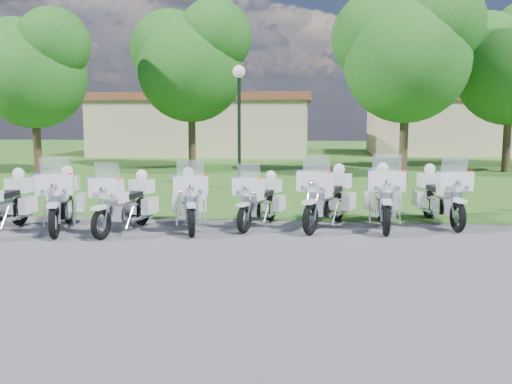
# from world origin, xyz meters

# --- Properties ---
(ground) EXTENTS (100.00, 100.00, 0.00)m
(ground) POSITION_xyz_m (0.00, 0.00, 0.00)
(ground) COLOR slate
(ground) RESTS_ON ground
(grass_lawn) EXTENTS (100.00, 48.00, 0.01)m
(grass_lawn) POSITION_xyz_m (0.00, 27.00, 0.00)
(grass_lawn) COLOR #266520
(grass_lawn) RESTS_ON ground
(motorcycle_0) EXTENTS (0.86, 2.49, 1.67)m
(motorcycle_0) POSITION_xyz_m (-5.43, 1.03, 0.70)
(motorcycle_0) COLOR black
(motorcycle_0) RESTS_ON ground
(motorcycle_1) EXTENTS (1.25, 2.50, 1.71)m
(motorcycle_1) POSITION_xyz_m (-4.18, 1.41, 0.72)
(motorcycle_1) COLOR black
(motorcycle_1) RESTS_ON ground
(motorcycle_2) EXTENTS (1.10, 2.37, 1.61)m
(motorcycle_2) POSITION_xyz_m (-2.69, 1.40, 0.67)
(motorcycle_2) COLOR black
(motorcycle_2) RESTS_ON ground
(motorcycle_3) EXTENTS (1.18, 2.40, 1.64)m
(motorcycle_3) POSITION_xyz_m (-1.33, 1.84, 0.69)
(motorcycle_3) COLOR black
(motorcycle_3) RESTS_ON ground
(motorcycle_4) EXTENTS (1.15, 2.20, 1.52)m
(motorcycle_4) POSITION_xyz_m (0.25, 2.33, 0.64)
(motorcycle_4) COLOR black
(motorcycle_4) RESTS_ON ground
(motorcycle_5) EXTENTS (1.43, 2.46, 1.74)m
(motorcycle_5) POSITION_xyz_m (1.83, 2.35, 0.73)
(motorcycle_5) COLOR black
(motorcycle_5) RESTS_ON ground
(motorcycle_6) EXTENTS (0.94, 2.62, 1.76)m
(motorcycle_6) POSITION_xyz_m (3.13, 2.51, 0.74)
(motorcycle_6) COLOR black
(motorcycle_6) RESTS_ON ground
(motorcycle_7) EXTENTS (1.07, 2.51, 1.69)m
(motorcycle_7) POSITION_xyz_m (4.53, 3.01, 0.71)
(motorcycle_7) COLOR black
(motorcycle_7) RESTS_ON ground
(lamp_post) EXTENTS (0.44, 0.44, 4.33)m
(lamp_post) POSITION_xyz_m (-1.11, 9.00, 3.26)
(lamp_post) COLOR black
(lamp_post) RESTS_ON ground
(tree_0) EXTENTS (5.48, 4.68, 7.31)m
(tree_0) POSITION_xyz_m (-11.01, 13.85, 4.83)
(tree_0) COLOR #38281C
(tree_0) RESTS_ON ground
(tree_1) EXTENTS (6.13, 5.23, 8.17)m
(tree_1) POSITION_xyz_m (-4.60, 17.15, 5.41)
(tree_1) COLOR #38281C
(tree_1) RESTS_ON ground
(tree_2) EXTENTS (6.13, 5.23, 8.17)m
(tree_2) POSITION_xyz_m (5.23, 13.88, 5.41)
(tree_2) COLOR #38281C
(tree_2) RESTS_ON ground
(tree_3) EXTENTS (5.80, 4.95, 7.73)m
(tree_3) POSITION_xyz_m (10.39, 16.79, 5.11)
(tree_3) COLOR #38281C
(tree_3) RESTS_ON ground
(building_west) EXTENTS (14.56, 8.32, 4.10)m
(building_west) POSITION_xyz_m (-6.00, 28.00, 2.07)
(building_west) COLOR #C5AE8E
(building_west) RESTS_ON ground
(building_east) EXTENTS (11.44, 7.28, 4.10)m
(building_east) POSITION_xyz_m (11.00, 30.00, 2.07)
(building_east) COLOR #C5AE8E
(building_east) RESTS_ON ground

